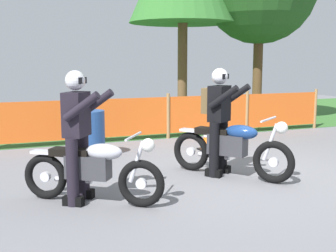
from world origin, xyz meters
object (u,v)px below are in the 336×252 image
(rider_trailing, at_px, (78,132))
(spare_drum, at_px, (89,134))
(traffic_cone, at_px, (207,138))
(rider_lead, at_px, (219,116))
(motorcycle_lead, at_px, (231,147))
(motorcycle_trailing, at_px, (93,169))

(rider_trailing, xyz_separation_m, spare_drum, (0.62, 2.54, -0.48))
(rider_trailing, bearing_deg, traffic_cone, 72.95)
(rider_lead, distance_m, rider_trailing, 2.35)
(motorcycle_lead, relative_size, rider_trailing, 1.02)
(motorcycle_trailing, relative_size, rider_trailing, 0.96)
(rider_lead, relative_size, spare_drum, 1.92)
(spare_drum, bearing_deg, rider_lead, -50.13)
(rider_trailing, bearing_deg, spare_drum, 111.50)
(rider_trailing, bearing_deg, rider_lead, 48.76)
(spare_drum, bearing_deg, motorcycle_lead, -50.38)
(motorcycle_lead, relative_size, motorcycle_trailing, 1.06)
(rider_lead, relative_size, traffic_cone, 3.19)
(motorcycle_lead, height_order, rider_lead, rider_lead)
(rider_lead, xyz_separation_m, traffic_cone, (0.68, 1.74, -0.69))
(motorcycle_lead, distance_m, spare_drum, 2.81)
(spare_drum, bearing_deg, traffic_cone, -6.16)
(motorcycle_trailing, bearing_deg, spare_drum, 115.19)
(rider_trailing, bearing_deg, motorcycle_trailing, 0.57)
(motorcycle_lead, height_order, spare_drum, motorcycle_lead)
(rider_trailing, height_order, spare_drum, rider_trailing)
(spare_drum, bearing_deg, motorcycle_trailing, -100.13)
(rider_lead, bearing_deg, spare_drum, -176.31)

